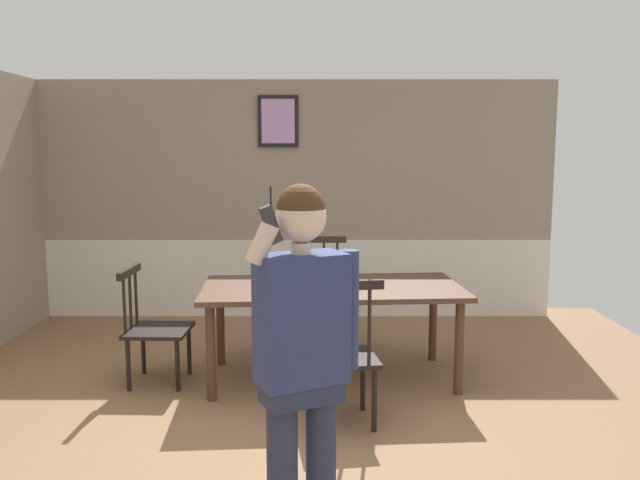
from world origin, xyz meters
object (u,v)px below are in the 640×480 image
at_px(chair_near_window, 343,355).
at_px(chair_at_table_head, 152,327).
at_px(dining_table, 331,295).
at_px(chair_by_doorway, 323,295).
at_px(person_figure, 302,347).

distance_m(chair_near_window, chair_at_table_head, 1.69).
xyz_separation_m(dining_table, chair_near_window, (0.06, -0.90, -0.21)).
bearing_deg(chair_by_doorway, dining_table, 92.95).
height_order(chair_by_doorway, person_figure, person_figure).
distance_m(dining_table, chair_by_doorway, 0.92).
height_order(dining_table, chair_by_doorway, chair_by_doorway).
height_order(chair_near_window, chair_by_doorway, chair_by_doorway).
bearing_deg(chair_at_table_head, dining_table, 95.43).
height_order(chair_at_table_head, person_figure, person_figure).
bearing_deg(chair_near_window, dining_table, 85.65).
bearing_deg(chair_near_window, chair_at_table_head, 143.04).
height_order(chair_near_window, person_figure, person_figure).
bearing_deg(chair_by_doorway, chair_at_table_head, 35.28).
height_order(chair_near_window, chair_at_table_head, chair_near_window).
distance_m(dining_table, person_figure, 2.32).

